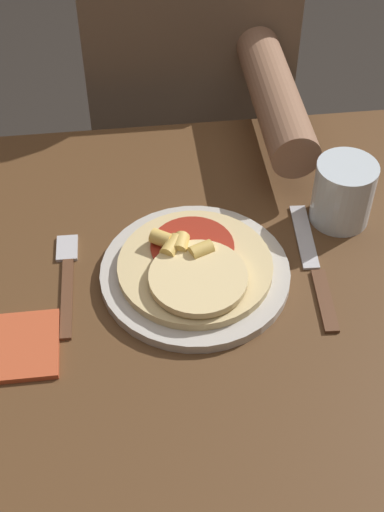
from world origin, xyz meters
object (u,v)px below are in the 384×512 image
object	(u,v)px
plate	(192,274)
person_diner	(187,96)
drinking_glass	(343,192)
dining_table	(200,372)
fork	(67,277)
knife	(314,265)
pizza	(192,267)

from	to	relation	value
plate	person_diner	bearing A→B (deg)	84.21
plate	drinking_glass	distance (m)	0.24
dining_table	plate	bearing A→B (deg)	93.78
fork	plate	bearing A→B (deg)	-6.34
plate	knife	distance (m)	0.16
fork	person_diner	size ratio (longest dim) A/B	0.15
fork	pizza	bearing A→B (deg)	-7.75
pizza	fork	xyz separation A→B (m)	(-0.16, 0.02, -0.02)
dining_table	fork	distance (m)	0.22
person_diner	plate	bearing A→B (deg)	-95.79
dining_table	plate	distance (m)	0.15
pizza	person_diner	distance (m)	0.55
dining_table	drinking_glass	distance (m)	0.31
drinking_glass	fork	bearing A→B (deg)	-169.34
dining_table	person_diner	world-z (taller)	person_diner
dining_table	person_diner	size ratio (longest dim) A/B	0.94
dining_table	knife	world-z (taller)	knife
fork	drinking_glass	world-z (taller)	drinking_glass
pizza	person_diner	size ratio (longest dim) A/B	0.17
pizza	fork	bearing A→B (deg)	172.25
pizza	plate	bearing A→B (deg)	76.60
plate	fork	distance (m)	0.16
person_diner	drinking_glass	bearing A→B (deg)	-70.15
drinking_glass	person_diner	world-z (taller)	person_diner
knife	plate	bearing A→B (deg)	-179.93
fork	knife	distance (m)	0.32
knife	drinking_glass	distance (m)	0.11
pizza	drinking_glass	bearing A→B (deg)	23.04
pizza	fork	world-z (taller)	pizza
fork	drinking_glass	bearing A→B (deg)	10.66
knife	drinking_glass	xyz separation A→B (m)	(0.06, 0.09, 0.04)
knife	person_diner	xyz separation A→B (m)	(-0.11, 0.54, -0.09)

